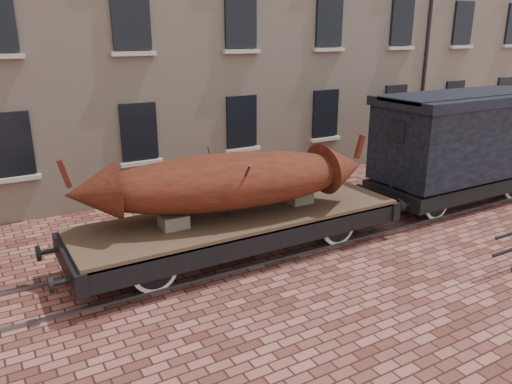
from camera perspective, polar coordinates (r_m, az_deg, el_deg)
ground at (r=12.80m, az=5.23°, el=-5.42°), size 90.00×90.00×0.00m
rail_track at (r=12.78m, az=5.23°, el=-5.29°), size 30.00×1.52×0.06m
flatcar_wagon at (r=11.62m, az=-1.78°, el=-3.46°), size 8.67×2.35×1.31m
iron_boat at (r=11.14m, az=-3.23°, el=1.31°), size 6.95×2.86×1.65m
goods_van at (r=16.20m, az=22.70°, el=6.01°), size 6.49×2.36×3.36m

